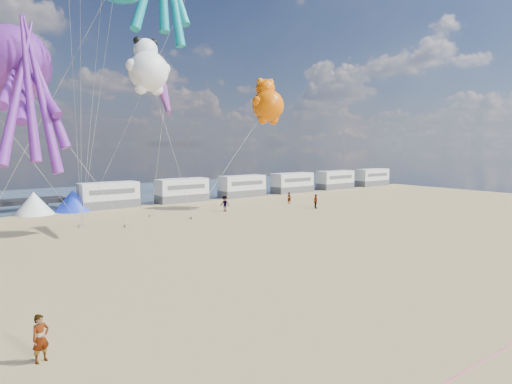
# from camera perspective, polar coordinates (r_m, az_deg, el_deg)

# --- Properties ---
(ground) EXTENTS (120.00, 120.00, 0.00)m
(ground) POSITION_cam_1_polar(r_m,az_deg,el_deg) (18.73, 7.54, -17.32)
(ground) COLOR tan
(ground) RESTS_ON ground
(water) EXTENTS (120.00, 120.00, 0.00)m
(water) POSITION_cam_1_polar(r_m,az_deg,el_deg) (68.65, -26.79, -0.82)
(water) COLOR #3A556F
(water) RESTS_ON ground
(motorhome_0) EXTENTS (6.60, 2.50, 3.00)m
(motorhome_0) POSITION_cam_1_polar(r_m,az_deg,el_deg) (55.54, -17.91, -0.39)
(motorhome_0) COLOR silver
(motorhome_0) RESTS_ON ground
(motorhome_1) EXTENTS (6.60, 2.50, 3.00)m
(motorhome_1) POSITION_cam_1_polar(r_m,az_deg,el_deg) (59.34, -9.23, 0.22)
(motorhome_1) COLOR silver
(motorhome_1) RESTS_ON ground
(motorhome_2) EXTENTS (6.60, 2.50, 3.00)m
(motorhome_2) POSITION_cam_1_polar(r_m,az_deg,el_deg) (64.32, -1.74, 0.73)
(motorhome_2) COLOR silver
(motorhome_2) RESTS_ON ground
(motorhome_3) EXTENTS (6.60, 2.50, 3.00)m
(motorhome_3) POSITION_cam_1_polar(r_m,az_deg,el_deg) (70.24, 4.58, 1.16)
(motorhome_3) COLOR silver
(motorhome_3) RESTS_ON ground
(motorhome_4) EXTENTS (6.60, 2.50, 3.00)m
(motorhome_4) POSITION_cam_1_polar(r_m,az_deg,el_deg) (76.88, 9.86, 1.51)
(motorhome_4) COLOR silver
(motorhome_4) RESTS_ON ground
(motorhome_5) EXTENTS (6.60, 2.50, 3.00)m
(motorhome_5) POSITION_cam_1_polar(r_m,az_deg,el_deg) (84.08, 14.28, 1.79)
(motorhome_5) COLOR silver
(motorhome_5) RESTS_ON ground
(tent_white) EXTENTS (4.00, 4.00, 2.40)m
(tent_white) POSITION_cam_1_polar(r_m,az_deg,el_deg) (53.50, -26.01, -1.27)
(tent_white) COLOR white
(tent_white) RESTS_ON ground
(tent_blue) EXTENTS (4.00, 4.00, 2.40)m
(tent_blue) POSITION_cam_1_polar(r_m,az_deg,el_deg) (54.40, -21.88, -0.98)
(tent_blue) COLOR #1933CC
(tent_blue) RESTS_ON ground
(standing_person) EXTENTS (0.70, 0.57, 1.67)m
(standing_person) POSITION_cam_1_polar(r_m,az_deg,el_deg) (17.83, -25.33, -16.20)
(standing_person) COLOR tan
(standing_person) RESTS_ON ground
(beachgoer_2) EXTENTS (0.97, 1.04, 1.72)m
(beachgoer_2) POSITION_cam_1_polar(r_m,az_deg,el_deg) (50.31, -3.93, -1.49)
(beachgoer_2) COLOR #7F6659
(beachgoer_2) RESTS_ON ground
(beachgoer_3) EXTENTS (1.22, 0.97, 1.65)m
(beachgoer_3) POSITION_cam_1_polar(r_m,az_deg,el_deg) (53.07, 7.47, -1.17)
(beachgoer_3) COLOR #7F6659
(beachgoer_3) RESTS_ON ground
(beachgoer_5) EXTENTS (0.74, 1.45, 1.50)m
(beachgoer_5) POSITION_cam_1_polar(r_m,az_deg,el_deg) (56.61, 4.17, -0.76)
(beachgoer_5) COLOR #7F6659
(beachgoer_5) RESTS_ON ground
(sandbag_b) EXTENTS (0.50, 0.35, 0.22)m
(sandbag_b) POSITION_cam_1_polar(r_m,az_deg,el_deg) (42.66, -15.77, -4.07)
(sandbag_b) COLOR gray
(sandbag_b) RESTS_ON ground
(sandbag_c) EXTENTS (0.50, 0.35, 0.22)m
(sandbag_c) POSITION_cam_1_polar(r_m,az_deg,el_deg) (45.78, -7.85, -3.22)
(sandbag_c) COLOR gray
(sandbag_c) RESTS_ON ground
(sandbag_d) EXTENTS (0.50, 0.35, 0.22)m
(sandbag_d) POSITION_cam_1_polar(r_m,az_deg,el_deg) (48.05, -12.92, -2.88)
(sandbag_d) COLOR gray
(sandbag_d) RESTS_ON ground
(sandbag_e) EXTENTS (0.50, 0.35, 0.22)m
(sandbag_e) POSITION_cam_1_polar(r_m,az_deg,el_deg) (43.97, -20.98, -3.95)
(sandbag_e) COLOR gray
(sandbag_e) RESTS_ON ground
(kite_octopus_purple) EXTENTS (4.64, 10.05, 11.29)m
(kite_octopus_purple) POSITION_cam_1_polar(r_m,az_deg,el_deg) (33.08, -28.44, 13.74)
(kite_octopus_purple) COLOR #6E2598
(kite_panda) EXTENTS (5.02, 4.90, 5.46)m
(kite_panda) POSITION_cam_1_polar(r_m,az_deg,el_deg) (38.97, -13.29, 14.46)
(kite_panda) COLOR white
(kite_teddy_orange) EXTENTS (4.52, 4.26, 6.22)m
(kite_teddy_orange) POSITION_cam_1_polar(r_m,az_deg,el_deg) (53.05, 1.52, 10.75)
(kite_teddy_orange) COLOR #EF6001
(windsock_mid) EXTENTS (3.05, 6.06, 6.10)m
(windsock_mid) POSITION_cam_1_polar(r_m,az_deg,el_deg) (39.32, -11.31, 11.34)
(windsock_mid) COLOR red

